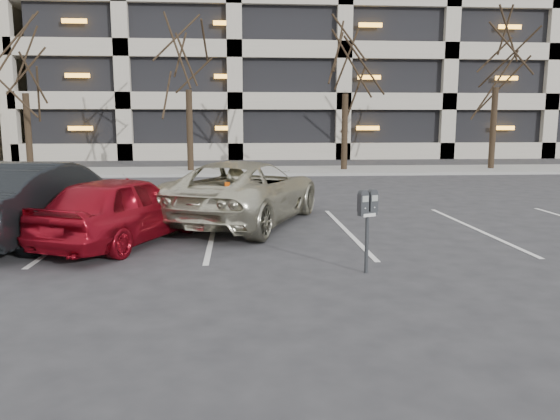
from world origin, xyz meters
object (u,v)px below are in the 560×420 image
object	(u,v)px
tree_d	(499,35)
suv_silver	(244,192)
tree_a	(22,43)
car_red	(123,209)
tree_b	(187,37)
tree_c	(346,45)
parking_meter	(368,211)
car_dark	(42,200)

from	to	relation	value
tree_d	suv_silver	distance (m)	18.02
tree_d	tree_a	bearing A→B (deg)	180.00
tree_d	car_red	bearing A→B (deg)	-134.01
tree_d	car_red	distance (m)	20.93
tree_b	tree_d	distance (m)	14.00
tree_c	tree_b	bearing A→B (deg)	180.00
parking_meter	car_dark	world-z (taller)	car_dark
tree_a	parking_meter	bearing A→B (deg)	-56.78
tree_d	suv_silver	xyz separation A→B (m)	(-11.73, -12.54, -5.45)
tree_b	parking_meter	world-z (taller)	tree_b
tree_b	tree_d	bearing A→B (deg)	0.00
tree_b	tree_d	xyz separation A→B (m)	(14.00, 0.00, 0.26)
tree_a	car_dark	size ratio (longest dim) A/B	1.68
tree_b	car_red	bearing A→B (deg)	-90.13
tree_d	parking_meter	world-z (taller)	tree_d
tree_d	car_red	world-z (taller)	tree_d
tree_b	tree_c	size ratio (longest dim) A/B	1.04
suv_silver	car_dark	distance (m)	4.21
tree_d	suv_silver	world-z (taller)	tree_d
tree_b	tree_c	xyz separation A→B (m)	(7.00, 0.00, -0.24)
tree_c	car_dark	distance (m)	17.15
tree_a	tree_b	bearing A→B (deg)	0.00
tree_a	parking_meter	size ratio (longest dim) A/B	6.21
tree_d	car_dark	distance (m)	21.68
tree_c	tree_d	world-z (taller)	tree_d
suv_silver	car_dark	world-z (taller)	car_dark
tree_a	suv_silver	world-z (taller)	tree_a
tree_d	car_dark	xyz separation A→B (m)	(-15.70, -13.95, -5.40)
car_red	tree_a	bearing A→B (deg)	-40.37
tree_b	parking_meter	bearing A→B (deg)	-76.47
tree_b	car_red	distance (m)	15.44
car_dark	suv_silver	bearing A→B (deg)	-145.65
tree_c	parking_meter	bearing A→B (deg)	-99.86
tree_c	tree_d	size ratio (longest dim) A/B	0.92
car_red	car_dark	xyz separation A→B (m)	(-1.67, 0.58, 0.10)
car_dark	tree_d	bearing A→B (deg)	-123.55
tree_c	car_red	xyz separation A→B (m)	(-7.03, -14.53, -5.00)
tree_b	tree_d	size ratio (longest dim) A/B	0.96
suv_silver	car_red	bearing A→B (deg)	63.46
tree_a	tree_d	world-z (taller)	tree_d
tree_c	parking_meter	size ratio (longest dim) A/B	6.27
tree_a	tree_b	distance (m)	7.01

